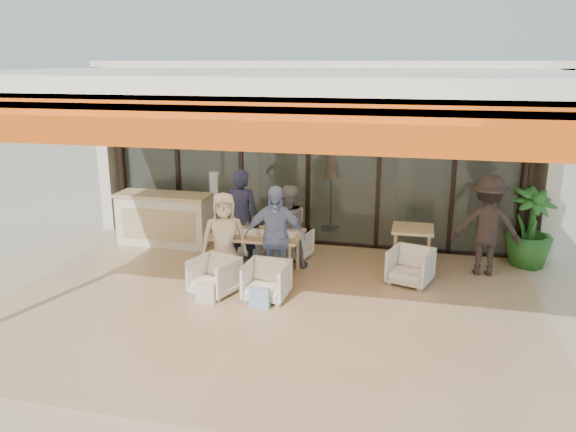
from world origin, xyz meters
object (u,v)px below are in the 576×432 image
diner_cream (224,238)px  side_table (413,233)px  chair_far_right (294,243)px  chair_near_left (214,274)px  chair_far_left (250,236)px  side_chair (410,265)px  chair_near_right (267,279)px  diner_navy (241,217)px  diner_grey (288,227)px  standing_woman (487,226)px  potted_palm (530,227)px  host_counter (165,219)px  diner_periwinkle (275,237)px  dining_table (257,236)px

diner_cream → side_table: 3.26m
chair_far_right → chair_near_left: (-0.84, -1.90, 0.03)m
chair_far_left → chair_far_right: size_ratio=1.20×
side_chair → diner_cream: bearing=-150.8°
chair_near_right → chair_near_left: bearing=-177.0°
diner_navy → diner_grey: diner_navy is taller
diner_grey → diner_cream: 1.23m
standing_woman → diner_navy: bearing=4.1°
potted_palm → chair_near_left: bearing=-153.6°
host_counter → standing_woman: bearing=-2.3°
chair_near_left → potted_palm: 5.53m
diner_cream → side_chair: bearing=-7.2°
chair_far_left → chair_near_right: (0.84, -1.90, -0.03)m
standing_woman → chair_near_right: bearing=27.1°
chair_far_right → side_chair: (2.11, -0.78, 0.03)m
chair_near_left → chair_near_right: chair_near_left is taller
diner_periwinkle → chair_far_right: bearing=80.9°
diner_cream → standing_woman: 4.36m
diner_navy → side_table: bearing=-170.5°
dining_table → potted_palm: size_ratio=1.05×
side_chair → standing_woman: (1.20, 0.71, 0.53)m
diner_grey → diner_periwinkle: diner_periwinkle is taller
host_counter → diner_navy: bearing=-20.3°
chair_far_left → side_table: size_ratio=0.96×
side_table → diner_cream: bearing=-155.1°
standing_woman → chair_far_right: bearing=-3.1°
side_chair → standing_woman: standing_woman is taller
side_table → chair_far_right: bearing=179.2°
diner_cream → standing_woman: bearing=-1.3°
chair_far_right → potted_palm: potted_palm is taller
chair_far_left → chair_near_left: 1.90m
chair_near_right → side_chair: bearing=31.0°
dining_table → side_chair: bearing=3.7°
chair_near_right → standing_woman: 3.82m
chair_far_left → chair_near_right: chair_far_left is taller
chair_far_right → side_table: 2.14m
side_chair → standing_woman: bearing=47.9°
chair_far_right → potted_palm: bearing=-160.9°
diner_grey → diner_periwinkle: size_ratio=0.89×
side_table → chair_far_left: bearing=179.5°
dining_table → chair_far_right: bearing=65.7°
host_counter → diner_cream: 2.40m
host_counter → diner_navy: (1.81, -0.67, 0.34)m
chair_far_left → potted_palm: potted_palm is taller
chair_far_right → diner_periwinkle: (0.00, -1.40, 0.54)m
chair_near_left → chair_near_right: 0.84m
diner_navy → side_chair: diner_navy is taller
host_counter → diner_periwinkle: 3.09m
diner_navy → side_table: size_ratio=2.33×
dining_table → chair_near_left: 1.10m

